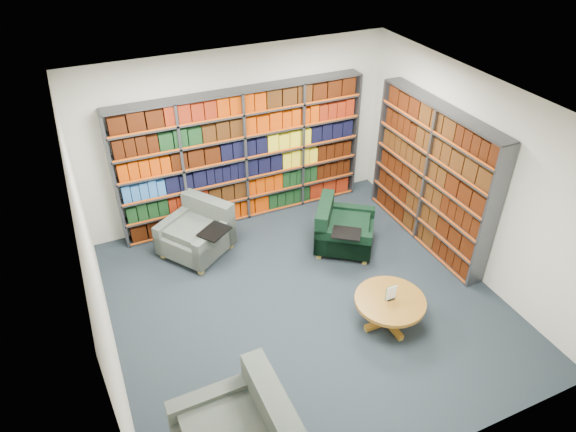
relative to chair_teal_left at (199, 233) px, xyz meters
name	(u,v)px	position (x,y,z in m)	size (l,w,h in m)	color
room_shell	(308,218)	(0.98, -1.71, 1.08)	(5.02, 5.02, 2.82)	black
bookshelf_back	(243,157)	(0.98, 0.63, 0.77)	(4.00, 0.28, 2.20)	#47494F
bookshelf_right	(431,177)	(3.33, -1.11, 0.77)	(0.28, 2.50, 2.20)	#47494F
chair_teal_left	(199,233)	(0.00, 0.00, 0.00)	(1.23, 1.24, 0.80)	#021D33
chair_green_right	(340,230)	(1.99, -0.80, -0.01)	(1.17, 1.19, 0.77)	black
coffee_table	(390,304)	(1.78, -2.50, 0.02)	(0.90, 0.90, 0.63)	#955E25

